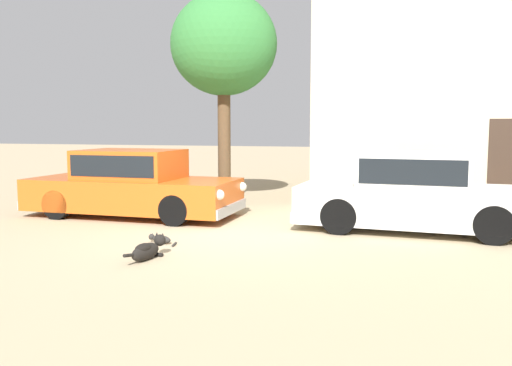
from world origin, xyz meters
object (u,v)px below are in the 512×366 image
Objects in this scene: parked_sedan_nearest at (132,184)px; acacia_tree_left at (224,46)px; stray_cat at (161,239)px; stray_dog_spotted at (148,249)px; parked_sedan_second at (415,192)px.

parked_sedan_nearest is 4.06m from acacia_tree_left.
parked_sedan_nearest reaches higher than stray_cat.
stray_cat is 0.11× the size of acacia_tree_left.
stray_cat is at bearing 25.13° from stray_dog_spotted.
parked_sedan_second is 4.70m from stray_cat.
parked_sedan_second is 4.58× the size of stray_dog_spotted.
acacia_tree_left is at bearing 16.71° from stray_dog_spotted.
parked_sedan_nearest reaches higher than stray_dog_spotted.
stray_dog_spotted is at bearing -135.07° from parked_sedan_second.
parked_sedan_nearest is 0.90× the size of acacia_tree_left.
parked_sedan_second reaches higher than stray_cat.
stray_dog_spotted is 1.08m from stray_cat.
acacia_tree_left reaches higher than parked_sedan_second.
parked_sedan_second is at bearing 0.30° from parked_sedan_nearest.
parked_sedan_second is 8.00× the size of stray_cat.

